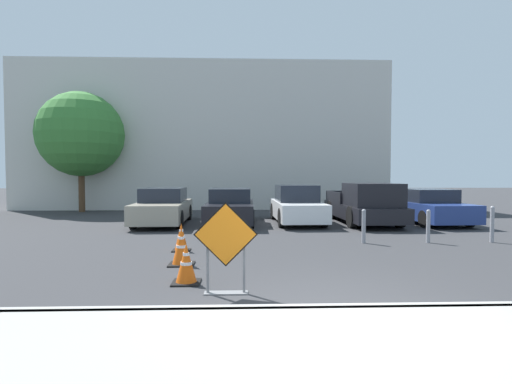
% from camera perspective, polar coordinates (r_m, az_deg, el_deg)
% --- Properties ---
extents(ground_plane, '(96.00, 96.00, 0.00)m').
position_cam_1_polar(ground_plane, '(15.44, 2.51, -4.74)').
color(ground_plane, '#333335').
extents(sidewalk_strip, '(28.68, 2.67, 0.14)m').
position_cam_1_polar(sidewalk_strip, '(4.50, 14.97, -21.61)').
color(sidewalk_strip, '#999993').
rests_on(sidewalk_strip, ground_plane).
extents(curb_lip, '(28.68, 0.20, 0.14)m').
position_cam_1_polar(curb_lip, '(5.71, 10.87, -16.33)').
color(curb_lip, '#999993').
rests_on(curb_lip, ground_plane).
extents(road_closed_sign, '(1.03, 0.20, 1.48)m').
position_cam_1_polar(road_closed_sign, '(6.40, -4.34, -7.30)').
color(road_closed_sign, black).
rests_on(road_closed_sign, ground_plane).
extents(traffic_cone_nearest, '(0.49, 0.49, 0.70)m').
position_cam_1_polar(traffic_cone_nearest, '(7.23, -9.94, -10.10)').
color(traffic_cone_nearest, black).
rests_on(traffic_cone_nearest, ground_plane).
extents(traffic_cone_second, '(0.53, 0.53, 0.79)m').
position_cam_1_polar(traffic_cone_second, '(8.69, -10.61, -7.72)').
color(traffic_cone_second, black).
rests_on(traffic_cone_second, ground_plane).
extents(traffic_cone_third, '(0.44, 0.44, 0.70)m').
position_cam_1_polar(traffic_cone_third, '(10.29, -10.63, -6.39)').
color(traffic_cone_third, black).
rests_on(traffic_cone_third, ground_plane).
extents(parked_car_nearest, '(1.94, 4.70, 1.42)m').
position_cam_1_polar(parked_car_nearest, '(16.15, -13.08, -2.12)').
color(parked_car_nearest, '#A39984').
rests_on(parked_car_nearest, ground_plane).
extents(parked_car_second, '(1.89, 4.67, 1.40)m').
position_cam_1_polar(parked_car_second, '(15.78, -3.63, -2.19)').
color(parked_car_second, black).
rests_on(parked_car_second, ground_plane).
extents(parked_car_third, '(1.88, 4.64, 1.53)m').
position_cam_1_polar(parked_car_third, '(16.20, 5.82, -1.92)').
color(parked_car_third, white).
rests_on(parked_car_third, ground_plane).
extents(pickup_truck, '(2.03, 5.38, 1.62)m').
position_cam_1_polar(pickup_truck, '(16.34, 15.31, -1.85)').
color(pickup_truck, black).
rests_on(pickup_truck, ground_plane).
extents(parked_car_fourth, '(2.07, 4.52, 1.37)m').
position_cam_1_polar(parked_car_fourth, '(17.54, 23.36, -1.99)').
color(parked_car_fourth, navy).
rests_on(parked_car_fourth, ground_plane).
extents(bollard_nearest, '(0.12, 0.12, 0.96)m').
position_cam_1_polar(bollard_nearest, '(11.64, 15.13, -4.61)').
color(bollard_nearest, gray).
rests_on(bollard_nearest, ground_plane).
extents(bollard_second, '(0.12, 0.12, 0.95)m').
position_cam_1_polar(bollard_second, '(12.31, 23.39, -4.38)').
color(bollard_second, gray).
rests_on(bollard_second, ground_plane).
extents(bollard_third, '(0.12, 0.12, 1.04)m').
position_cam_1_polar(bollard_third, '(13.20, 30.67, -3.86)').
color(bollard_third, gray).
rests_on(bollard_third, ground_plane).
extents(building_facade_backdrop, '(21.25, 5.00, 8.36)m').
position_cam_1_polar(building_facade_backdrop, '(24.92, -7.25, 7.54)').
color(building_facade_backdrop, beige).
rests_on(building_facade_backdrop, ground_plane).
extents(street_tree_behind_lot, '(4.42, 4.42, 6.29)m').
position_cam_1_polar(street_tree_behind_lot, '(23.06, -23.75, 7.53)').
color(street_tree_behind_lot, '#513823').
rests_on(street_tree_behind_lot, ground_plane).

